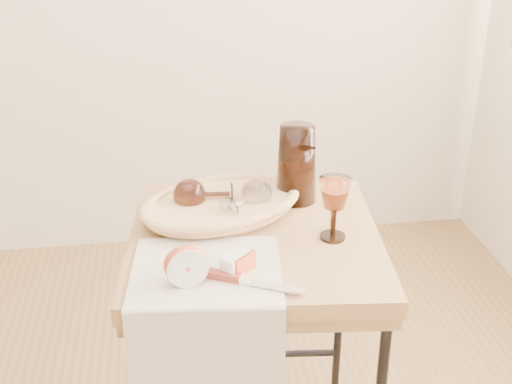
{
  "coord_description": "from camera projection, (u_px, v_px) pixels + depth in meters",
  "views": [
    {
      "loc": [
        0.4,
        -0.96,
        1.53
      ],
      "look_at": [
        0.59,
        0.41,
        0.87
      ],
      "focal_mm": 47.27,
      "sensor_mm": 36.0,
      "label": 1
    }
  ],
  "objects": [
    {
      "name": "goblet_lying_b",
      "position": [
        245.0,
        200.0,
        1.65
      ],
      "size": [
        0.15,
        0.14,
        0.08
      ],
      "primitive_type": null,
      "rotation": [
        0.0,
        0.0,
        0.75
      ],
      "color": "white",
      "rests_on": "bread_basket"
    },
    {
      "name": "table_knife",
      "position": [
        248.0,
        280.0,
        1.39
      ],
      "size": [
        0.21,
        0.12,
        0.02
      ],
      "primitive_type": null,
      "rotation": [
        0.0,
        0.0,
        -0.46
      ],
      "color": "silver",
      "rests_on": "tea_towel"
    },
    {
      "name": "apple_wedge",
      "position": [
        236.0,
        264.0,
        1.43
      ],
      "size": [
        0.07,
        0.07,
        0.04
      ],
      "primitive_type": "cube",
      "rotation": [
        0.0,
        0.0,
        0.77
      ],
      "color": "white",
      "rests_on": "tea_towel"
    },
    {
      "name": "goblet_lying_a",
      "position": [
        208.0,
        194.0,
        1.67
      ],
      "size": [
        0.14,
        0.09,
        0.08
      ],
      "primitive_type": null,
      "rotation": [
        0.0,
        0.0,
        3.07
      ],
      "color": "#412017",
      "rests_on": "bread_basket"
    },
    {
      "name": "side_table",
      "position": [
        255.0,
        360.0,
        1.76
      ],
      "size": [
        0.65,
        0.65,
        0.75
      ],
      "primitive_type": null,
      "rotation": [
        0.0,
        0.0,
        -0.1
      ],
      "color": "brown",
      "rests_on": "floor"
    },
    {
      "name": "pitcher",
      "position": [
        297.0,
        164.0,
        1.73
      ],
      "size": [
        0.22,
        0.26,
        0.24
      ],
      "primitive_type": null,
      "rotation": [
        0.0,
        0.0,
        -0.38
      ],
      "color": "black",
      "rests_on": "side_table"
    },
    {
      "name": "wine_goblet",
      "position": [
        334.0,
        209.0,
        1.55
      ],
      "size": [
        0.1,
        0.1,
        0.15
      ],
      "primitive_type": null,
      "rotation": [
        0.0,
        0.0,
        -0.34
      ],
      "color": "white",
      "rests_on": "side_table"
    },
    {
      "name": "apple_half",
      "position": [
        186.0,
        264.0,
        1.38
      ],
      "size": [
        0.1,
        0.06,
        0.09
      ],
      "primitive_type": "ellipsoid",
      "rotation": [
        0.0,
        0.0,
        0.18
      ],
      "color": "red",
      "rests_on": "tea_towel"
    },
    {
      "name": "bread_basket",
      "position": [
        222.0,
        207.0,
        1.68
      ],
      "size": [
        0.44,
        0.38,
        0.05
      ],
      "primitive_type": null,
      "rotation": [
        0.0,
        0.0,
        0.38
      ],
      "color": "tan",
      "rests_on": "side_table"
    },
    {
      "name": "tea_towel",
      "position": [
        206.0,
        271.0,
        1.45
      ],
      "size": [
        0.35,
        0.32,
        0.01
      ],
      "primitive_type": "cube",
      "rotation": [
        0.0,
        0.0,
        -0.1
      ],
      "color": "silver",
      "rests_on": "side_table"
    }
  ]
}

